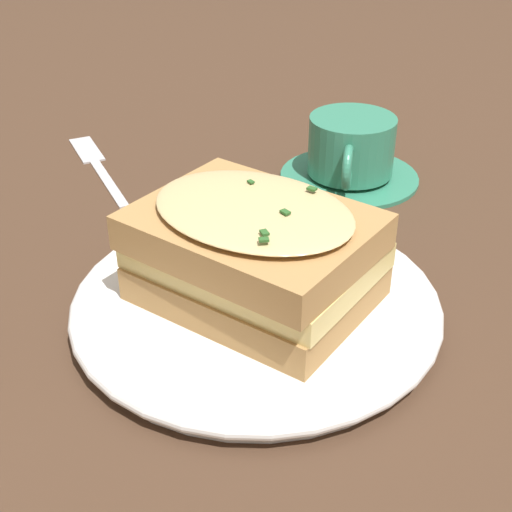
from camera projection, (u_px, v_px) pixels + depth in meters
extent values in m
plane|color=#473021|center=(272.00, 293.00, 0.51)|extent=(2.40, 2.40, 0.00)
cylinder|color=white|center=(256.00, 306.00, 0.48)|extent=(0.23, 0.23, 0.02)
torus|color=white|center=(256.00, 302.00, 0.48)|extent=(0.25, 0.25, 0.01)
cube|color=#B2844C|center=(256.00, 281.00, 0.47)|extent=(0.18, 0.18, 0.02)
cube|color=#EAD17A|center=(256.00, 255.00, 0.46)|extent=(0.18, 0.18, 0.02)
cube|color=#B2844C|center=(253.00, 232.00, 0.45)|extent=(0.18, 0.18, 0.02)
ellipsoid|color=#DBBC7F|center=(253.00, 209.00, 0.44)|extent=(0.17, 0.16, 0.01)
cube|color=#2D6028|center=(312.00, 189.00, 0.45)|extent=(0.01, 0.01, 0.00)
cube|color=#2D6028|center=(264.00, 240.00, 0.40)|extent=(0.00, 0.01, 0.00)
cube|color=#2D6028|center=(285.00, 212.00, 0.42)|extent=(0.01, 0.01, 0.00)
cube|color=#2D6028|center=(251.00, 183.00, 0.46)|extent=(0.01, 0.00, 0.00)
cube|color=#2D6028|center=(264.00, 233.00, 0.40)|extent=(0.01, 0.00, 0.00)
cylinder|color=#338466|center=(349.00, 175.00, 0.67)|extent=(0.13, 0.13, 0.01)
cylinder|color=#338466|center=(351.00, 145.00, 0.65)|extent=(0.08, 0.08, 0.05)
cylinder|color=#381E0F|center=(353.00, 124.00, 0.64)|extent=(0.07, 0.07, 0.00)
torus|color=#338466|center=(347.00, 168.00, 0.61)|extent=(0.04, 0.02, 0.04)
cube|color=silver|center=(109.00, 182.00, 0.66)|extent=(0.11, 0.03, 0.00)
cube|color=silver|center=(87.00, 149.00, 0.73)|extent=(0.07, 0.03, 0.00)
cube|color=#333335|center=(79.00, 145.00, 0.73)|extent=(0.04, 0.01, 0.00)
cube|color=#333335|center=(84.00, 145.00, 0.73)|extent=(0.04, 0.01, 0.00)
cube|color=#333335|center=(90.00, 144.00, 0.74)|extent=(0.04, 0.01, 0.00)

